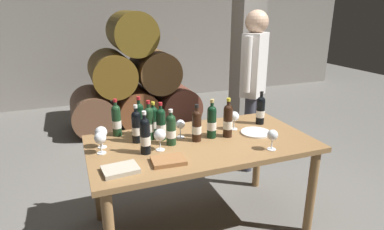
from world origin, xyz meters
name	(u,v)px	position (x,y,z in m)	size (l,w,h in m)	color
ground_plane	(201,225)	(0.00, 0.00, 0.00)	(14.00, 14.00, 0.00)	#66635E
cellar_back_wall	(114,26)	(0.00, 4.20, 1.40)	(10.00, 0.24, 2.80)	gray
barrel_stack	(134,83)	(0.00, 2.60, 0.66)	(1.86, 0.90, 1.69)	brown
stone_pillar	(247,43)	(1.30, 1.60, 1.30)	(0.32, 0.32, 2.60)	gray
dining_table	(201,152)	(0.00, 0.00, 0.67)	(1.70, 0.90, 0.76)	olive
wine_bottle_0	(149,123)	(-0.36, 0.19, 0.89)	(0.07, 0.07, 0.31)	#19381E
wine_bottle_1	(228,120)	(0.23, 0.02, 0.90)	(0.07, 0.07, 0.32)	black
wine_bottle_2	(116,120)	(-0.58, 0.36, 0.89)	(0.07, 0.07, 0.30)	#19381E
wine_bottle_3	(154,120)	(-0.30, 0.27, 0.88)	(0.07, 0.07, 0.27)	black
wine_bottle_4	(197,125)	(-0.03, 0.03, 0.89)	(0.07, 0.07, 0.29)	black
wine_bottle_5	(145,135)	(-0.45, -0.06, 0.89)	(0.07, 0.07, 0.31)	black
wine_bottle_6	(261,110)	(0.63, 0.18, 0.89)	(0.07, 0.07, 0.29)	black
wine_bottle_7	(171,129)	(-0.23, 0.03, 0.88)	(0.07, 0.07, 0.27)	#19381E
wine_bottle_8	(212,121)	(0.10, 0.05, 0.89)	(0.07, 0.07, 0.31)	black
wine_bottle_9	(161,124)	(-0.27, 0.15, 0.89)	(0.07, 0.07, 0.30)	black
wine_bottle_10	(139,119)	(-0.41, 0.29, 0.90)	(0.07, 0.07, 0.32)	black
wine_bottle_11	(137,126)	(-0.46, 0.16, 0.89)	(0.07, 0.07, 0.29)	black
wine_glass_0	(101,133)	(-0.72, 0.15, 0.87)	(0.09, 0.09, 0.16)	white
wine_glass_1	(273,136)	(0.41, -0.32, 0.87)	(0.08, 0.08, 0.15)	white
wine_glass_2	(100,139)	(-0.74, 0.05, 0.87)	(0.08, 0.08, 0.16)	white
wine_glass_3	(160,135)	(-0.34, -0.04, 0.87)	(0.09, 0.09, 0.16)	white
wine_glass_4	(234,117)	(0.35, 0.14, 0.87)	(0.08, 0.08, 0.16)	white
wine_glass_5	(180,125)	(-0.12, 0.13, 0.87)	(0.07, 0.07, 0.15)	white
tasting_notebook	(120,169)	(-0.66, -0.26, 0.77)	(0.22, 0.16, 0.03)	#B2A893
leather_ledger	(168,160)	(-0.34, -0.25, 0.77)	(0.22, 0.16, 0.03)	#936038
serving_plate	(256,132)	(0.48, -0.01, 0.77)	(0.24, 0.24, 0.01)	white
sommelier_presenting	(254,77)	(0.90, 0.75, 1.04)	(0.40, 0.35, 1.72)	#383842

